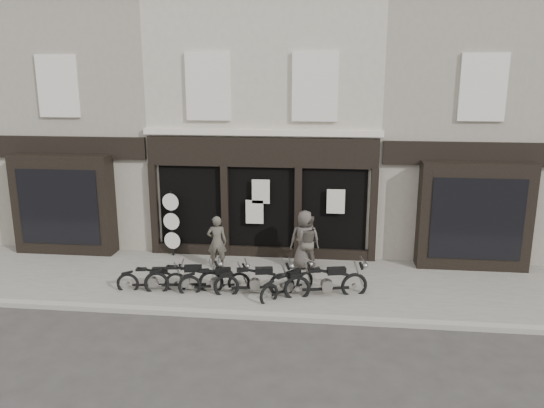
# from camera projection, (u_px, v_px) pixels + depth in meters

# --- Properties ---
(ground_plane) EXTENTS (90.00, 90.00, 0.00)m
(ground_plane) POSITION_uv_depth(u_px,v_px,m) (247.00, 297.00, 14.12)
(ground_plane) COLOR #2D2B28
(ground_plane) RESTS_ON ground
(pavement) EXTENTS (30.00, 4.20, 0.12)m
(pavement) POSITION_uv_depth(u_px,v_px,m) (252.00, 282.00, 14.98)
(pavement) COLOR #615E56
(pavement) RESTS_ON ground_plane
(kerb) EXTENTS (30.00, 0.25, 0.13)m
(kerb) POSITION_uv_depth(u_px,v_px,m) (239.00, 315.00, 12.90)
(kerb) COLOR gray
(kerb) RESTS_ON ground_plane
(central_building) EXTENTS (7.30, 6.22, 8.34)m
(central_building) POSITION_uv_depth(u_px,v_px,m) (272.00, 123.00, 18.88)
(central_building) COLOR #B6AD9C
(central_building) RESTS_ON ground
(neighbour_left) EXTENTS (5.60, 6.73, 8.34)m
(neighbour_left) POSITION_uv_depth(u_px,v_px,m) (101.00, 122.00, 19.54)
(neighbour_left) COLOR gray
(neighbour_left) RESTS_ON ground
(neighbour_right) EXTENTS (5.60, 6.73, 8.34)m
(neighbour_right) POSITION_uv_depth(u_px,v_px,m) (456.00, 126.00, 18.15)
(neighbour_right) COLOR gray
(neighbour_right) RESTS_ON ground
(motorcycle_0) EXTENTS (1.88, 0.55, 0.90)m
(motorcycle_0) POSITION_uv_depth(u_px,v_px,m) (153.00, 281.00, 14.21)
(motorcycle_0) COLOR black
(motorcycle_0) RESTS_ON ground
(motorcycle_1) EXTENTS (2.11, 0.65, 1.01)m
(motorcycle_1) POSITION_uv_depth(u_px,v_px,m) (185.00, 281.00, 14.13)
(motorcycle_1) COLOR black
(motorcycle_1) RESTS_ON ground
(motorcycle_2) EXTENTS (1.87, 0.79, 0.92)m
(motorcycle_2) POSITION_uv_depth(u_px,v_px,m) (215.00, 282.00, 14.13)
(motorcycle_2) COLOR black
(motorcycle_2) RESTS_ON ground
(motorcycle_3) EXTENTS (2.12, 0.71, 1.02)m
(motorcycle_3) POSITION_uv_depth(u_px,v_px,m) (255.00, 283.00, 13.95)
(motorcycle_3) COLOR black
(motorcycle_3) RESTS_ON ground
(motorcycle_4) EXTENTS (1.42, 1.52, 0.90)m
(motorcycle_4) POSITION_uv_depth(u_px,v_px,m) (288.00, 286.00, 13.91)
(motorcycle_4) COLOR black
(motorcycle_4) RESTS_ON ground
(motorcycle_5) EXTENTS (2.19, 0.85, 1.07)m
(motorcycle_5) POSITION_uv_depth(u_px,v_px,m) (327.00, 285.00, 13.83)
(motorcycle_5) COLOR black
(motorcycle_5) RESTS_ON ground
(man_left) EXTENTS (0.63, 0.46, 1.59)m
(man_left) POSITION_uv_depth(u_px,v_px,m) (217.00, 242.00, 15.74)
(man_left) COLOR #454138
(man_left) RESTS_ON pavement
(man_centre) EXTENTS (0.93, 0.80, 1.64)m
(man_centre) POSITION_uv_depth(u_px,v_px,m) (307.00, 242.00, 15.67)
(man_centre) COLOR #4A443B
(man_centre) RESTS_ON pavement
(man_right) EXTENTS (0.92, 0.65, 1.77)m
(man_right) POSITION_uv_depth(u_px,v_px,m) (305.00, 240.00, 15.64)
(man_right) COLOR #403A35
(man_right) RESTS_ON pavement
(advert_sign_post) EXTENTS (0.54, 0.35, 2.23)m
(advert_sign_post) POSITION_uv_depth(u_px,v_px,m) (172.00, 227.00, 16.72)
(advert_sign_post) COLOR black
(advert_sign_post) RESTS_ON ground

